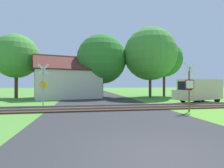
# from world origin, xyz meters

# --- Properties ---
(ground_plane) EXTENTS (160.00, 160.00, 0.00)m
(ground_plane) POSITION_xyz_m (0.00, 0.00, 0.00)
(ground_plane) COLOR #4C8433
(road_asphalt) EXTENTS (8.31, 80.00, 0.01)m
(road_asphalt) POSITION_xyz_m (0.00, 2.00, 0.00)
(road_asphalt) COLOR #2D2D30
(road_asphalt) RESTS_ON ground
(rail_track) EXTENTS (60.00, 2.60, 0.22)m
(rail_track) POSITION_xyz_m (0.00, 8.55, 0.06)
(rail_track) COLOR #422D1E
(rail_track) RESTS_ON ground
(stop_sign_near) EXTENTS (0.88, 0.16, 3.26)m
(stop_sign_near) POSITION_xyz_m (5.02, 6.27, 1.79)
(stop_sign_near) COLOR brown
(stop_sign_near) RESTS_ON ground
(crossing_sign_far) EXTENTS (0.88, 0.13, 3.40)m
(crossing_sign_far) POSITION_xyz_m (-4.85, 10.44, 1.90)
(crossing_sign_far) COLOR #9E9EA5
(crossing_sign_far) RESTS_ON ground
(house) EXTENTS (9.50, 8.19, 5.49)m
(house) POSITION_xyz_m (-3.78, 19.44, 1.93)
(house) COLOR beige
(house) RESTS_ON ground
(tree_center) EXTENTS (6.71, 6.71, 8.53)m
(tree_center) POSITION_xyz_m (0.79, 19.61, 5.16)
(tree_center) COLOR #513823
(tree_center) RESTS_ON ground
(tree_far) EXTENTS (5.27, 5.27, 8.12)m
(tree_far) POSITION_xyz_m (10.06, 19.98, 5.47)
(tree_far) COLOR #513823
(tree_far) RESTS_ON ground
(tree_right) EXTENTS (6.95, 6.95, 9.24)m
(tree_right) POSITION_xyz_m (7.06, 17.90, 5.75)
(tree_right) COLOR #513823
(tree_right) RESTS_ON ground
(tree_left) EXTENTS (5.56, 5.56, 8.13)m
(tree_left) POSITION_xyz_m (-10.11, 19.95, 5.33)
(tree_left) COLOR #513823
(tree_left) RESTS_ON ground
(mail_truck) EXTENTS (5.23, 3.18, 2.24)m
(mail_truck) POSITION_xyz_m (9.28, 11.17, 1.24)
(mail_truck) COLOR beige
(mail_truck) RESTS_ON ground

